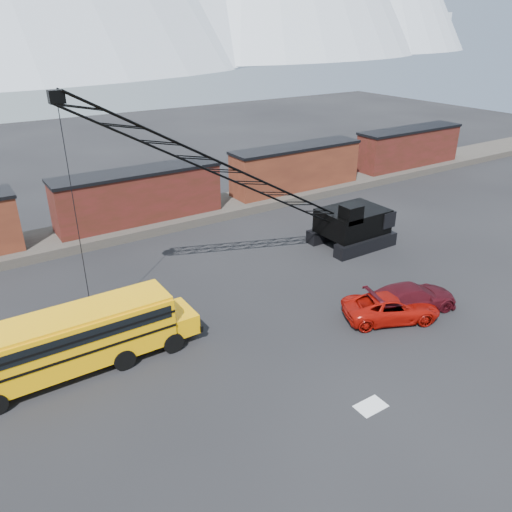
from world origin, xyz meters
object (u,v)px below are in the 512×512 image
at_px(maroon_suv, 411,297).
at_px(crawler_crane, 240,177).
at_px(school_bus, 75,339).
at_px(red_pickup, 391,307).

height_order(maroon_suv, crawler_crane, crawler_crane).
xyz_separation_m(maroon_suv, crawler_crane, (-6.33, 8.87, 6.16)).
distance_m(school_bus, maroon_suv, 18.71).
bearing_deg(crawler_crane, maroon_suv, -54.50).
distance_m(red_pickup, crawler_crane, 11.80).
distance_m(school_bus, red_pickup, 17.05).
bearing_deg(maroon_suv, school_bus, 89.14).
xyz_separation_m(school_bus, maroon_suv, (18.01, -4.98, -0.98)).
height_order(red_pickup, crawler_crane, crawler_crane).
bearing_deg(school_bus, red_pickup, -17.23).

